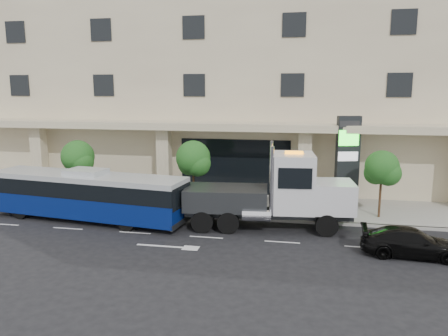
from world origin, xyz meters
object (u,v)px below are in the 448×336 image
(tow_truck, at_px, (276,194))
(signage_pylon, at_px, (347,161))
(city_bus, at_px, (87,194))
(black_sedan, at_px, (411,242))

(tow_truck, height_order, signage_pylon, signage_pylon)
(city_bus, bearing_deg, signage_pylon, 27.50)
(tow_truck, height_order, black_sedan, tow_truck)
(tow_truck, distance_m, signage_pylon, 6.66)
(city_bus, bearing_deg, tow_truck, 10.31)
(city_bus, bearing_deg, black_sedan, -0.29)
(tow_truck, relative_size, black_sedan, 2.32)
(black_sedan, xyz_separation_m, signage_pylon, (-2.34, 8.00, 2.49))
(signage_pylon, bearing_deg, black_sedan, -88.19)
(city_bus, relative_size, tow_truck, 1.17)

